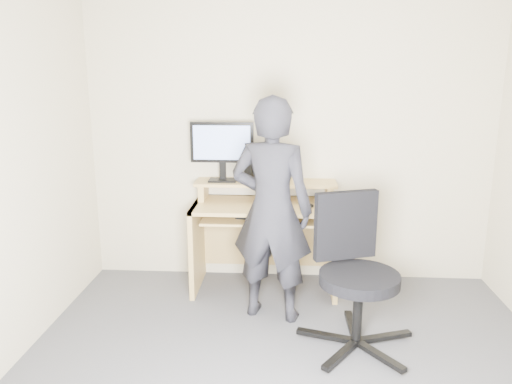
# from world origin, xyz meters

# --- Properties ---
(back_wall) EXTENTS (3.50, 0.02, 2.50)m
(back_wall) POSITION_xyz_m (0.00, 1.75, 1.25)
(back_wall) COLOR beige
(back_wall) RESTS_ON ground
(desk) EXTENTS (1.20, 0.60, 0.91)m
(desk) POSITION_xyz_m (-0.20, 1.53, 0.55)
(desk) COLOR tan
(desk) RESTS_ON ground
(monitor) EXTENTS (0.53, 0.15, 0.50)m
(monitor) POSITION_xyz_m (-0.57, 1.58, 1.21)
(monitor) COLOR black
(monitor) RESTS_ON desk
(external_drive) EXTENTS (0.11, 0.15, 0.20)m
(external_drive) POSITION_xyz_m (-0.33, 1.60, 1.01)
(external_drive) COLOR black
(external_drive) RESTS_ON desk
(travel_mug) EXTENTS (0.08, 0.08, 0.17)m
(travel_mug) POSITION_xyz_m (-0.13, 1.58, 1.00)
(travel_mug) COLOR silver
(travel_mug) RESTS_ON desk
(smartphone) EXTENTS (0.11, 0.15, 0.01)m
(smartphone) POSITION_xyz_m (-0.05, 1.60, 0.92)
(smartphone) COLOR black
(smartphone) RESTS_ON desk
(charger) EXTENTS (0.05, 0.05, 0.03)m
(charger) POSITION_xyz_m (-0.36, 1.51, 0.93)
(charger) COLOR black
(charger) RESTS_ON desk
(headphones) EXTENTS (0.17, 0.16, 0.06)m
(headphones) POSITION_xyz_m (-0.28, 1.67, 0.92)
(headphones) COLOR silver
(headphones) RESTS_ON desk
(keyboard) EXTENTS (0.49, 0.29, 0.03)m
(keyboard) POSITION_xyz_m (-0.19, 1.36, 0.67)
(keyboard) COLOR black
(keyboard) RESTS_ON desk
(mouse) EXTENTS (0.11, 0.08, 0.04)m
(mouse) POSITION_xyz_m (0.15, 1.35, 0.77)
(mouse) COLOR black
(mouse) RESTS_ON desk
(office_chair) EXTENTS (0.81, 0.77, 1.01)m
(office_chair) POSITION_xyz_m (0.44, 0.60, 0.55)
(office_chair) COLOR black
(office_chair) RESTS_ON ground
(person) EXTENTS (0.69, 0.53, 1.67)m
(person) POSITION_xyz_m (-0.13, 0.96, 0.84)
(person) COLOR black
(person) RESTS_ON ground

